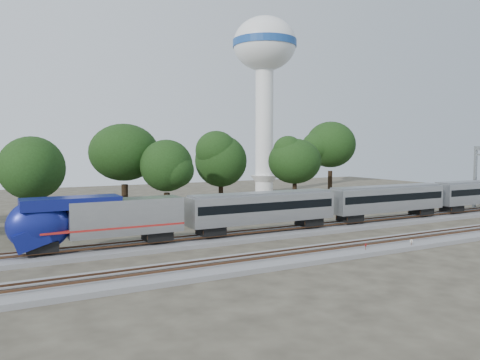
{
  "coord_description": "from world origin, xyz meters",
  "views": [
    {
      "loc": [
        -23.08,
        -35.94,
        9.4
      ],
      "look_at": [
        -0.95,
        5.0,
        6.15
      ],
      "focal_mm": 35.0,
      "sensor_mm": 36.0,
      "label": 1
    }
  ],
  "objects": [
    {
      "name": "ground",
      "position": [
        0.0,
        0.0,
        0.0
      ],
      "size": [
        160.0,
        160.0,
        0.0
      ],
      "primitive_type": "plane",
      "color": "#383328",
      "rests_on": "ground"
    },
    {
      "name": "track_far",
      "position": [
        0.0,
        6.0,
        0.21
      ],
      "size": [
        160.0,
        5.0,
        0.73
      ],
      "color": "slate",
      "rests_on": "ground"
    },
    {
      "name": "track_near",
      "position": [
        0.0,
        -4.0,
        0.21
      ],
      "size": [
        160.0,
        5.0,
        0.73
      ],
      "color": "slate",
      "rests_on": "ground"
    },
    {
      "name": "train",
      "position": [
        20.52,
        6.0,
        3.11
      ],
      "size": [
        86.92,
        2.99,
        4.41
      ],
      "color": "#B2B5BA",
      "rests_on": "ground"
    },
    {
      "name": "switch_stand_red",
      "position": [
        6.01,
        -5.44,
        0.62
      ],
      "size": [
        0.3,
        0.14,
        0.97
      ],
      "rotation": [
        0.0,
        0.0,
        0.38
      ],
      "color": "#512D19",
      "rests_on": "ground"
    },
    {
      "name": "switch_stand_white",
      "position": [
        11.06,
        -6.02,
        0.59
      ],
      "size": [
        0.29,
        0.11,
        0.93
      ],
      "rotation": [
        0.0,
        0.0,
        -0.3
      ],
      "color": "#512D19",
      "rests_on": "ground"
    },
    {
      "name": "switch_lever",
      "position": [
        7.12,
        -5.12,
        0.15
      ],
      "size": [
        0.51,
        0.32,
        0.3
      ],
      "primitive_type": "cube",
      "rotation": [
        0.0,
        0.0,
        -0.04
      ],
      "color": "#512D19",
      "rests_on": "ground"
    },
    {
      "name": "water_tower",
      "position": [
        27.24,
        46.64,
        26.56
      ],
      "size": [
        12.95,
        12.95,
        35.85
      ],
      "color": "silver",
      "rests_on": "ground"
    },
    {
      "name": "tree_2",
      "position": [
        -19.24,
        14.74,
        7.32
      ],
      "size": [
        7.46,
        7.46,
        10.52
      ],
      "color": "black",
      "rests_on": "ground"
    },
    {
      "name": "tree_3",
      "position": [
        -7.9,
        22.91,
        8.76
      ],
      "size": [
        8.92,
        8.92,
        12.57
      ],
      "color": "black",
      "rests_on": "ground"
    },
    {
      "name": "tree_4",
      "position": [
        -3.95,
        18.28,
        7.16
      ],
      "size": [
        7.3,
        7.3,
        10.3
      ],
      "color": "black",
      "rests_on": "ground"
    },
    {
      "name": "tree_5",
      "position": [
        6.85,
        25.34,
        7.41
      ],
      "size": [
        7.55,
        7.55,
        10.64
      ],
      "color": "black",
      "rests_on": "ground"
    },
    {
      "name": "tree_6",
      "position": [
        17.35,
        21.6,
        7.31
      ],
      "size": [
        7.46,
        7.46,
        10.51
      ],
      "color": "black",
      "rests_on": "ground"
    },
    {
      "name": "tree_7",
      "position": [
        29.34,
        28.01,
        9.87
      ],
      "size": [
        10.05,
        10.05,
        14.17
      ],
      "color": "black",
      "rests_on": "ground"
    }
  ]
}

